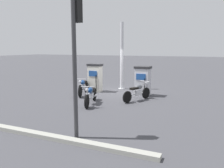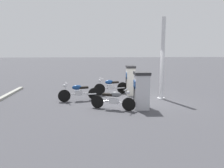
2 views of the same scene
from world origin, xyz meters
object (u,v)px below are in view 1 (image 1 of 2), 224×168
at_px(motorcycle_near_pump, 83,86).
at_px(motorcycle_extra, 91,95).
at_px(canopy_support_pole, 122,57).
at_px(motorcycle_far_pump, 137,91).
at_px(roadside_traffic_light, 76,43).
at_px(fuel_pump_near, 95,78).
at_px(fuel_pump_far, 143,81).

relative_size(motorcycle_near_pump, motorcycle_extra, 0.98).
bearing_deg(motorcycle_near_pump, canopy_support_pole, 153.29).
bearing_deg(canopy_support_pole, motorcycle_far_pump, 35.34).
relative_size(roadside_traffic_light, canopy_support_pole, 0.96).
height_order(fuel_pump_near, motorcycle_extra, fuel_pump_near).
bearing_deg(fuel_pump_near, fuel_pump_far, 90.00).
distance_m(motorcycle_near_pump, roadside_traffic_light, 6.36).
bearing_deg(motorcycle_extra, canopy_support_pole, -178.01).
distance_m(motorcycle_near_pump, motorcycle_extra, 2.20).
distance_m(motorcycle_extra, canopy_support_pole, 4.49).
distance_m(motorcycle_far_pump, motorcycle_extra, 2.34).
distance_m(fuel_pump_far, motorcycle_far_pump, 1.26).
xyz_separation_m(motorcycle_near_pump, canopy_support_pole, (-2.53, 1.27, 1.51)).
xyz_separation_m(motorcycle_extra, canopy_support_pole, (-4.22, -0.15, 1.54)).
bearing_deg(fuel_pump_near, roadside_traffic_light, 24.06).
bearing_deg(motorcycle_far_pump, roadside_traffic_light, -2.18).
distance_m(fuel_pump_near, motorcycle_far_pump, 3.25).
relative_size(fuel_pump_far, motorcycle_near_pump, 0.80).
distance_m(fuel_pump_near, motorcycle_extra, 3.09).
xyz_separation_m(motorcycle_extra, roadside_traffic_light, (3.49, 1.53, 2.25)).
relative_size(fuel_pump_near, motorcycle_extra, 0.81).
relative_size(fuel_pump_far, canopy_support_pole, 0.39).
bearing_deg(motorcycle_far_pump, fuel_pump_near, -111.96).
bearing_deg(motorcycle_extra, motorcycle_near_pump, -139.84).
height_order(fuel_pump_near, fuel_pump_far, fuel_pump_near).
xyz_separation_m(fuel_pump_far, motorcycle_near_pump, (1.10, -3.05, -0.34)).
bearing_deg(fuel_pump_near, canopy_support_pole, 141.78).
distance_m(fuel_pump_far, motorcycle_extra, 3.25).
relative_size(fuel_pump_near, motorcycle_near_pump, 0.82).
height_order(motorcycle_near_pump, roadside_traffic_light, roadside_traffic_light).
bearing_deg(canopy_support_pole, roadside_traffic_light, 12.28).
height_order(roadside_traffic_light, canopy_support_pole, canopy_support_pole).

